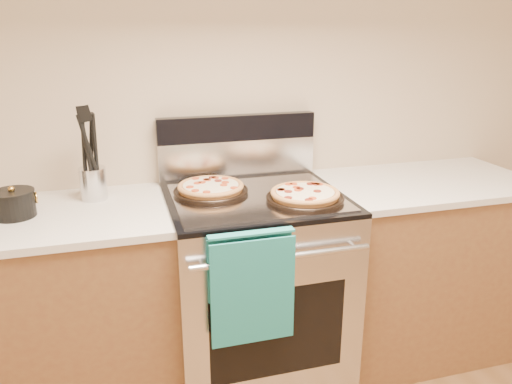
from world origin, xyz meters
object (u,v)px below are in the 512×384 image
object	(u,v)px
pepperoni_pizza_front	(305,195)
utensil_crock	(93,183)
range_body	(255,292)
saucepan	(14,205)
pepperoni_pizza_back	(211,188)

from	to	relation	value
pepperoni_pizza_front	utensil_crock	xyz separation A→B (m)	(-0.85, 0.31, 0.03)
range_body	saucepan	distance (m)	1.09
pepperoni_pizza_front	utensil_crock	bearing A→B (deg)	160.02
utensil_crock	saucepan	xyz separation A→B (m)	(-0.29, -0.14, -0.02)
range_body	pepperoni_pizza_front	distance (m)	0.54
range_body	pepperoni_pizza_front	world-z (taller)	pepperoni_pizza_front
utensil_crock	saucepan	world-z (taller)	utensil_crock
utensil_crock	pepperoni_pizza_front	bearing A→B (deg)	-19.98
pepperoni_pizza_front	saucepan	bearing A→B (deg)	171.47
pepperoni_pizza_back	pepperoni_pizza_front	distance (m)	0.41
pepperoni_pizza_back	utensil_crock	distance (m)	0.50
range_body	utensil_crock	world-z (taller)	utensil_crock
range_body	pepperoni_pizza_front	bearing A→B (deg)	-35.84
range_body	pepperoni_pizza_back	xyz separation A→B (m)	(-0.18, 0.07, 0.50)
utensil_crock	range_body	bearing A→B (deg)	-14.93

